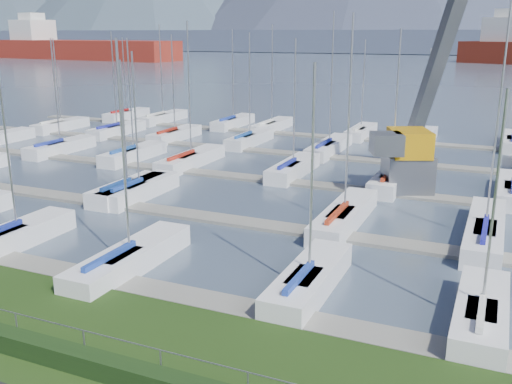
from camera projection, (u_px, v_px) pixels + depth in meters
The scene contains 8 objects.
water at pixel (484, 59), 248.18m from camera, with size 800.00×540.00×0.20m, color #445164.
hedge at pixel (102, 366), 18.36m from camera, with size 80.00×0.70×0.70m, color black.
fence at pixel (108, 337), 18.49m from camera, with size 0.04×0.04×80.00m, color gray.
foothill at pixel (492, 41), 308.18m from camera, with size 900.00×80.00×12.00m, color #475169.
docks at pixel (333, 187), 41.80m from camera, with size 90.00×41.60×0.25m.
crane at pixel (421, 112), 40.06m from camera, with size 7.79×12.90×22.35m.
cargo_ship_west at pixel (78, 50), 242.51m from camera, with size 89.48×26.25×21.50m.
sailboat_fleet at pixel (311, 104), 43.71m from camera, with size 74.82×49.79×13.27m.
Camera 1 is at (11.05, -13.20, 10.72)m, focal length 40.00 mm.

